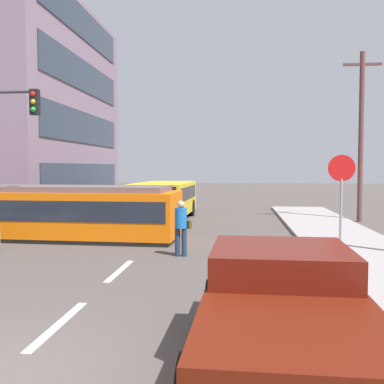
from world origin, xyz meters
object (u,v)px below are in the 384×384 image
(pedestrian_crossing, at_px, (181,225))
(stop_sign, at_px, (341,184))
(city_bus, at_px, (164,198))
(traffic_light_mast, at_px, (0,136))
(streetcar_tram, at_px, (77,212))
(parked_sedan_furthest, at_px, (97,201))
(parked_sedan_far, at_px, (55,211))
(utility_pole_mid, at_px, (361,134))
(pickup_truck_parked, at_px, (283,310))

(pedestrian_crossing, distance_m, stop_sign, 4.79)
(city_bus, xyz_separation_m, pedestrian_crossing, (2.04, -9.34, -0.14))
(pedestrian_crossing, xyz_separation_m, traffic_light_mast, (-6.22, 1.13, 2.75))
(streetcar_tram, distance_m, parked_sedan_furthest, 10.51)
(parked_sedan_far, distance_m, stop_sign, 13.27)
(city_bus, height_order, stop_sign, stop_sign)
(parked_sedan_furthest, distance_m, stop_sign, 17.32)
(traffic_light_mast, bearing_deg, pedestrian_crossing, -10.29)
(parked_sedan_far, bearing_deg, city_bus, 29.56)
(traffic_light_mast, xyz_separation_m, utility_pole_mid, (13.82, 8.21, 0.58))
(pickup_truck_parked, xyz_separation_m, parked_sedan_furthest, (-8.99, 20.33, -0.17))
(streetcar_tram, height_order, city_bus, streetcar_tram)
(city_bus, xyz_separation_m, parked_sedan_far, (-4.65, -2.64, -0.46))
(pickup_truck_parked, bearing_deg, traffic_light_mast, 134.86)
(pickup_truck_parked, relative_size, parked_sedan_far, 1.12)
(streetcar_tram, relative_size, traffic_light_mast, 1.41)
(parked_sedan_furthest, bearing_deg, utility_pole_mid, -14.09)
(stop_sign, height_order, traffic_light_mast, traffic_light_mast)
(streetcar_tram, relative_size, utility_pole_mid, 0.92)
(city_bus, distance_m, parked_sedan_far, 5.37)
(city_bus, bearing_deg, parked_sedan_far, -150.44)
(parked_sedan_far, bearing_deg, streetcar_tram, -57.86)
(utility_pole_mid, bearing_deg, parked_sedan_furthest, 165.91)
(pedestrian_crossing, height_order, utility_pole_mid, utility_pole_mid)
(stop_sign, xyz_separation_m, traffic_light_mast, (-10.84, 1.19, 1.50))
(stop_sign, height_order, utility_pole_mid, utility_pole_mid)
(utility_pole_mid, bearing_deg, stop_sign, -107.61)
(pedestrian_crossing, relative_size, parked_sedan_far, 0.37)
(pickup_truck_parked, bearing_deg, parked_sedan_far, 122.42)
(pickup_truck_parked, bearing_deg, pedestrian_crossing, 107.03)
(city_bus, bearing_deg, pedestrian_crossing, -77.69)
(streetcar_tram, xyz_separation_m, parked_sedan_far, (-2.49, 3.96, -0.40))
(pickup_truck_parked, height_order, parked_sedan_furthest, pickup_truck_parked)
(pickup_truck_parked, relative_size, parked_sedan_furthest, 1.15)
(pedestrian_crossing, distance_m, pickup_truck_parked, 7.74)
(utility_pole_mid, bearing_deg, parked_sedan_far, -169.57)
(parked_sedan_far, xyz_separation_m, stop_sign, (11.31, -6.77, 1.57))
(traffic_light_mast, bearing_deg, parked_sedan_furthest, 92.44)
(stop_sign, relative_size, traffic_light_mast, 0.54)
(pedestrian_crossing, distance_m, utility_pole_mid, 12.49)
(utility_pole_mid, bearing_deg, streetcar_tram, -150.81)
(pedestrian_crossing, height_order, stop_sign, stop_sign)
(stop_sign, bearing_deg, utility_pole_mid, 72.39)
(pedestrian_crossing, height_order, parked_sedan_far, pedestrian_crossing)
(city_bus, bearing_deg, pickup_truck_parked, -75.58)
(pedestrian_crossing, relative_size, pickup_truck_parked, 0.33)
(pickup_truck_parked, distance_m, stop_sign, 7.83)
(pedestrian_crossing, bearing_deg, streetcar_tram, 146.88)
(streetcar_tram, distance_m, parked_sedan_far, 4.70)
(utility_pole_mid, bearing_deg, pickup_truck_parked, -107.70)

